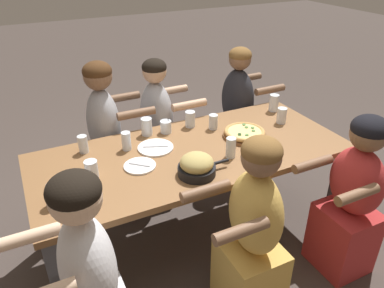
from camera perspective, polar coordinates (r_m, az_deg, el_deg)
name	(u,v)px	position (r m, az deg, el deg)	size (l,w,h in m)	color
ground_plane	(192,237)	(2.88, 0.00, -14.03)	(18.00, 18.00, 0.00)	#423833
dining_table	(192,161)	(2.48, 0.00, -2.64)	(2.04, 0.89, 0.75)	brown
pizza_board_main	(245,133)	(2.62, 8.01, 1.65)	(0.30, 0.30, 0.05)	brown
skillet_bowl	(197,166)	(2.17, 0.75, -3.33)	(0.32, 0.22, 0.13)	black
empty_plate_a	(156,148)	(2.47, -5.57, -0.54)	(0.24, 0.24, 0.02)	white
empty_plate_b	(140,166)	(2.29, -7.95, -3.31)	(0.20, 0.20, 0.02)	white
empty_plate_c	(68,186)	(2.20, -18.37, -6.16)	(0.19, 0.19, 0.02)	white
cocktail_glass_blue	(166,127)	(2.66, -4.01, 2.56)	(0.08, 0.08, 0.11)	silver
drinking_glass_a	(83,145)	(2.50, -16.25, -0.18)	(0.06, 0.06, 0.12)	silver
drinking_glass_b	(213,123)	(2.70, 3.26, 3.27)	(0.06, 0.06, 0.11)	silver
drinking_glass_c	(231,148)	(2.35, 5.93, -0.66)	(0.06, 0.06, 0.13)	silver
drinking_glass_d	(190,119)	(2.73, -0.29, 3.81)	(0.07, 0.07, 0.12)	silver
drinking_glass_e	(282,116)	(2.86, 13.49, 4.13)	(0.07, 0.07, 0.12)	silver
drinking_glass_f	(54,196)	(2.07, -20.24, -7.38)	(0.06, 0.06, 0.12)	silver
drinking_glass_g	(147,128)	(2.63, -6.91, 2.49)	(0.08, 0.08, 0.12)	silver
drinking_glass_h	(126,142)	(2.46, -9.97, 0.34)	(0.06, 0.06, 0.12)	silver
drinking_glass_i	(91,169)	(2.22, -15.08, -3.75)	(0.08, 0.08, 0.11)	silver
drinking_glass_j	(274,103)	(3.05, 12.37, 6.14)	(0.07, 0.07, 0.13)	silver
diner_far_center	(158,136)	(3.08, -5.19, 1.20)	(0.51, 0.40, 1.19)	#99999E
diner_near_center	(252,238)	(2.12, 9.16, -14.00)	(0.51, 0.40, 1.15)	gold
diner_far_midleft	(107,144)	(2.96, -12.86, -0.03)	(0.51, 0.40, 1.22)	#99999E
diner_far_right	(237,119)	(3.39, 6.82, 3.87)	(0.51, 0.40, 1.18)	#232328
diner_near_right	(351,203)	(2.55, 23.03, -8.24)	(0.51, 0.40, 1.11)	#B22D2D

